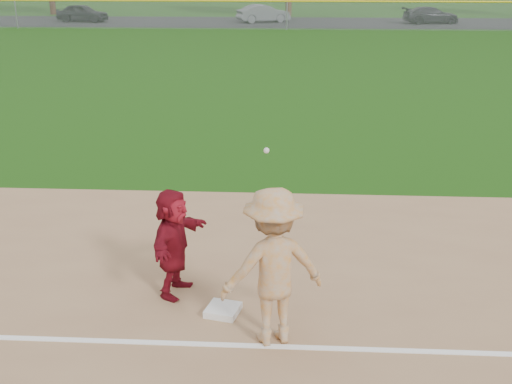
# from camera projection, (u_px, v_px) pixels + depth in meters

# --- Properties ---
(ground) EXTENTS (160.00, 160.00, 0.00)m
(ground) POSITION_uv_depth(u_px,v_px,m) (250.00, 315.00, 9.00)
(ground) COLOR #1A460D
(ground) RESTS_ON ground
(foul_line) EXTENTS (60.00, 0.10, 0.01)m
(foul_line) POSITION_uv_depth(u_px,v_px,m) (246.00, 346.00, 8.24)
(foul_line) COLOR white
(foul_line) RESTS_ON infield_dirt
(parking_asphalt) EXTENTS (120.00, 10.00, 0.01)m
(parking_asphalt) POSITION_uv_depth(u_px,v_px,m) (288.00, 22.00, 52.21)
(parking_asphalt) COLOR black
(parking_asphalt) RESTS_ON ground
(first_base) EXTENTS (0.53, 0.53, 0.10)m
(first_base) POSITION_uv_depth(u_px,v_px,m) (223.00, 310.00, 9.00)
(first_base) COLOR white
(first_base) RESTS_ON infield_dirt
(base_runner) EXTENTS (0.84, 1.58, 1.63)m
(base_runner) POSITION_uv_depth(u_px,v_px,m) (174.00, 242.00, 9.31)
(base_runner) COLOR maroon
(base_runner) RESTS_ON infield_dirt
(car_left) EXTENTS (4.36, 2.26, 1.42)m
(car_left) POSITION_uv_depth(u_px,v_px,m) (82.00, 13.00, 52.31)
(car_left) COLOR black
(car_left) RESTS_ON parking_asphalt
(car_mid) EXTENTS (4.48, 3.08, 1.40)m
(car_mid) POSITION_uv_depth(u_px,v_px,m) (263.00, 13.00, 51.86)
(car_mid) COLOR #5B5E63
(car_mid) RESTS_ON parking_asphalt
(car_right) EXTENTS (4.67, 2.54, 1.28)m
(car_right) POSITION_uv_depth(u_px,v_px,m) (431.00, 15.00, 50.92)
(car_right) COLOR black
(car_right) RESTS_ON parking_asphalt
(first_base_play) EXTENTS (1.53, 1.19, 2.49)m
(first_base_play) POSITION_uv_depth(u_px,v_px,m) (273.00, 267.00, 8.05)
(first_base_play) COLOR #9B9B9E
(first_base_play) RESTS_ON infield_dirt
(outfield_fence) EXTENTS (110.00, 0.12, 110.00)m
(outfield_fence) POSITION_uv_depth(u_px,v_px,m) (287.00, 2.00, 45.91)
(outfield_fence) COLOR #999EA0
(outfield_fence) RESTS_ON ground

